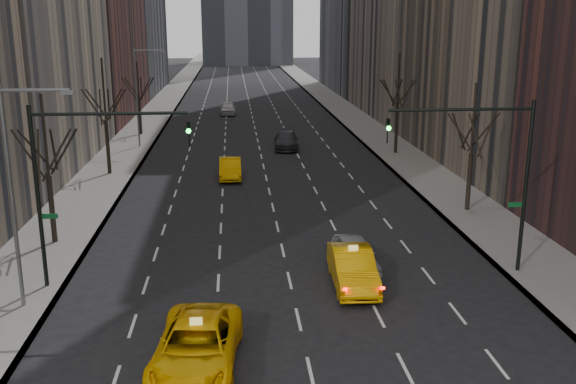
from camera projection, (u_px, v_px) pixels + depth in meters
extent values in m
cube|color=slate|center=(158.00, 111.00, 84.15)|extent=(4.50, 320.00, 0.15)
cube|color=slate|center=(342.00, 109.00, 86.20)|extent=(4.50, 320.00, 0.15)
cylinder|color=black|center=(52.00, 209.00, 33.63)|extent=(0.28, 0.28, 3.57)
cylinder|color=black|center=(45.00, 136.00, 32.63)|extent=(0.16, 0.16, 4.25)
cylinder|color=black|center=(54.00, 150.00, 33.69)|extent=(0.42, 1.80, 2.52)
cylinder|color=black|center=(64.00, 152.00, 33.21)|extent=(1.74, 0.72, 2.52)
cylinder|color=black|center=(57.00, 155.00, 32.38)|extent=(1.46, 1.25, 2.52)
cylinder|color=black|center=(39.00, 156.00, 32.03)|extent=(0.42, 1.80, 2.52)
cylinder|color=black|center=(28.00, 154.00, 32.51)|extent=(1.74, 0.72, 2.52)
cylinder|color=black|center=(36.00, 151.00, 33.33)|extent=(1.46, 1.25, 2.52)
cylinder|color=black|center=(108.00, 148.00, 48.98)|extent=(0.28, 0.28, 3.99)
cylinder|color=black|center=(104.00, 90.00, 47.86)|extent=(0.16, 0.16, 4.75)
cylinder|color=black|center=(109.00, 104.00, 48.98)|extent=(0.42, 1.80, 2.52)
cylinder|color=black|center=(116.00, 105.00, 48.50)|extent=(1.74, 0.72, 2.52)
cylinder|color=black|center=(112.00, 106.00, 47.68)|extent=(1.46, 1.25, 2.52)
cylinder|color=black|center=(101.00, 107.00, 47.32)|extent=(0.42, 1.80, 2.52)
cylinder|color=black|center=(93.00, 106.00, 47.80)|extent=(1.74, 0.72, 2.52)
cylinder|color=black|center=(97.00, 105.00, 48.63)|extent=(1.46, 1.25, 2.52)
cylinder|color=black|center=(140.00, 118.00, 66.39)|extent=(0.28, 0.28, 3.36)
cylinder|color=black|center=(138.00, 82.00, 65.45)|extent=(0.16, 0.16, 4.00)
cylinder|color=black|center=(141.00, 89.00, 66.47)|extent=(0.42, 1.80, 2.52)
cylinder|color=black|center=(147.00, 89.00, 66.00)|extent=(1.74, 0.72, 2.52)
cylinder|color=black|center=(144.00, 90.00, 65.17)|extent=(1.46, 1.25, 2.52)
cylinder|color=black|center=(136.00, 90.00, 64.82)|extent=(0.42, 1.80, 2.52)
cylinder|color=black|center=(130.00, 90.00, 65.29)|extent=(1.74, 0.72, 2.52)
cylinder|color=black|center=(133.00, 89.00, 66.12)|extent=(1.46, 1.25, 2.52)
cylinder|color=black|center=(469.00, 182.00, 39.48)|extent=(0.28, 0.28, 3.57)
cylinder|color=black|center=(474.00, 118.00, 38.48)|extent=(0.16, 0.16, 4.25)
cylinder|color=black|center=(470.00, 131.00, 39.54)|extent=(0.42, 1.80, 2.52)
cylinder|color=black|center=(484.00, 132.00, 39.06)|extent=(1.74, 0.72, 2.52)
cylinder|color=black|center=(487.00, 135.00, 38.23)|extent=(1.46, 1.25, 2.52)
cylinder|color=black|center=(475.00, 136.00, 37.88)|extent=(0.42, 1.80, 2.52)
cylinder|color=black|center=(461.00, 134.00, 38.36)|extent=(1.74, 0.72, 2.52)
cylinder|color=black|center=(459.00, 132.00, 39.19)|extent=(1.46, 1.25, 2.52)
cylinder|color=black|center=(396.00, 130.00, 56.76)|extent=(0.28, 0.28, 3.99)
cylinder|color=black|center=(399.00, 81.00, 55.64)|extent=(0.16, 0.16, 4.75)
cylinder|color=black|center=(397.00, 93.00, 56.76)|extent=(0.42, 1.80, 2.52)
cylinder|color=black|center=(406.00, 93.00, 56.28)|extent=(1.74, 0.72, 2.52)
cylinder|color=black|center=(407.00, 94.00, 55.45)|extent=(1.46, 1.25, 2.52)
cylinder|color=black|center=(399.00, 95.00, 55.10)|extent=(0.42, 1.80, 2.52)
cylinder|color=black|center=(390.00, 94.00, 55.58)|extent=(1.74, 0.72, 2.52)
cylinder|color=black|center=(389.00, 93.00, 56.41)|extent=(1.46, 1.25, 2.52)
cylinder|color=black|center=(38.00, 199.00, 27.39)|extent=(0.18, 0.18, 8.00)
cylinder|color=black|center=(110.00, 114.00, 26.73)|extent=(6.50, 0.14, 0.14)
imported|color=black|center=(189.00, 134.00, 27.23)|extent=(0.18, 0.22, 1.10)
sphere|color=#0CFF33|center=(189.00, 131.00, 27.02)|extent=(0.20, 0.20, 0.20)
cube|color=#0C5926|center=(50.00, 216.00, 27.62)|extent=(0.70, 0.04, 0.22)
cylinder|color=black|center=(525.00, 188.00, 29.19)|extent=(0.18, 0.18, 8.00)
cylinder|color=black|center=(462.00, 110.00, 27.99)|extent=(6.50, 0.14, 0.14)
imported|color=black|center=(388.00, 131.00, 27.95)|extent=(0.18, 0.22, 1.10)
sphere|color=#0CFF33|center=(389.00, 128.00, 27.74)|extent=(0.20, 0.20, 0.20)
cube|color=#0C5926|center=(515.00, 205.00, 29.36)|extent=(0.70, 0.04, 0.22)
cylinder|color=slate|center=(12.00, 200.00, 25.30)|extent=(0.16, 0.16, 9.00)
cylinder|color=slate|center=(35.00, 90.00, 24.30)|extent=(2.60, 0.14, 0.14)
cube|color=slate|center=(67.00, 93.00, 24.43)|extent=(0.50, 0.22, 0.15)
cylinder|color=slate|center=(137.00, 98.00, 59.00)|extent=(0.16, 0.16, 9.00)
cylinder|color=slate|center=(149.00, 50.00, 58.00)|extent=(2.60, 0.14, 0.14)
cube|color=slate|center=(162.00, 51.00, 58.12)|extent=(0.50, 0.22, 0.15)
imported|color=#FFBE05|center=(197.00, 347.00, 21.67)|extent=(3.29, 6.19, 1.65)
imported|color=#F0A605|center=(353.00, 268.00, 28.58)|extent=(1.91, 5.13, 1.67)
imported|color=#ACB0B5|center=(355.00, 254.00, 30.50)|extent=(1.97, 4.47, 1.50)
imported|color=#FFAF05|center=(230.00, 168.00, 48.35)|extent=(1.62, 4.62, 1.52)
imported|color=#2B2B2F|center=(286.00, 140.00, 59.70)|extent=(2.51, 5.54, 1.57)
imported|color=silver|center=(228.00, 108.00, 81.59)|extent=(2.01, 4.81, 1.62)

